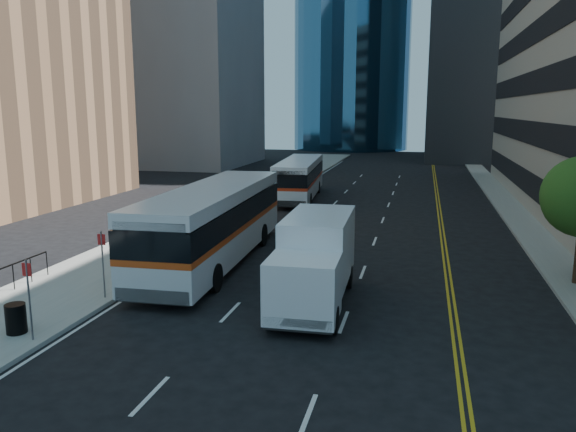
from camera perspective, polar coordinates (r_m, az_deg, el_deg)
The scene contains 8 objects.
ground at distance 17.43m, azimuth 3.07°, elevation -12.92°, with size 160.00×160.00×0.00m, color black.
sidewalk_west at distance 43.39m, azimuth -4.55°, elevation 1.60°, with size 5.00×90.00×0.15m, color gray.
sidewalk_east at distance 41.75m, azimuth 21.82°, elevation 0.48°, with size 2.00×90.00×0.15m, color gray.
midrise_west at distance 75.13m, azimuth -11.45°, elevation 18.65°, with size 18.00×18.00×35.00m, color gray.
bus_front at distance 25.93m, azimuth -7.52°, elevation -0.59°, with size 3.53×13.77×3.52m.
bus_rear at distance 44.46m, azimuth 1.18°, elevation 3.94°, with size 3.65×12.11×3.08m.
box_truck at distance 20.24m, azimuth 2.75°, elevation -4.48°, with size 2.48×6.70×3.17m.
trash_can at distance 19.61m, azimuth -25.91°, elevation -9.35°, with size 0.62×0.62×0.93m, color black.
Camera 1 is at (2.85, -15.70, 7.02)m, focal length 35.00 mm.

